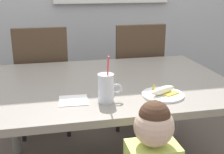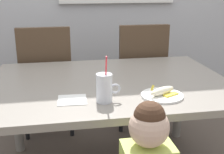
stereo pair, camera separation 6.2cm
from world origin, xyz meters
name	(u,v)px [view 2 (the right image)]	position (x,y,z in m)	size (l,w,h in m)	color
dining_table	(111,92)	(0.00, 0.00, 0.62)	(1.49, 1.08, 0.70)	gray
dining_chair_left	(47,75)	(-0.43, 0.73, 0.54)	(0.44, 0.44, 0.96)	#4C3826
dining_chair_right	(140,70)	(0.39, 0.73, 0.54)	(0.44, 0.44, 0.96)	#4C3826
milk_cup	(105,90)	(-0.09, -0.33, 0.77)	(0.13, 0.08, 0.25)	silver
snack_plate	(162,95)	(0.23, -0.31, 0.71)	(0.23, 0.23, 0.01)	white
peeled_banana	(163,91)	(0.23, -0.31, 0.73)	(0.18, 0.13, 0.07)	#F4EAC6
paper_napkin	(72,100)	(-0.26, -0.28, 0.70)	(0.15, 0.15, 0.00)	white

